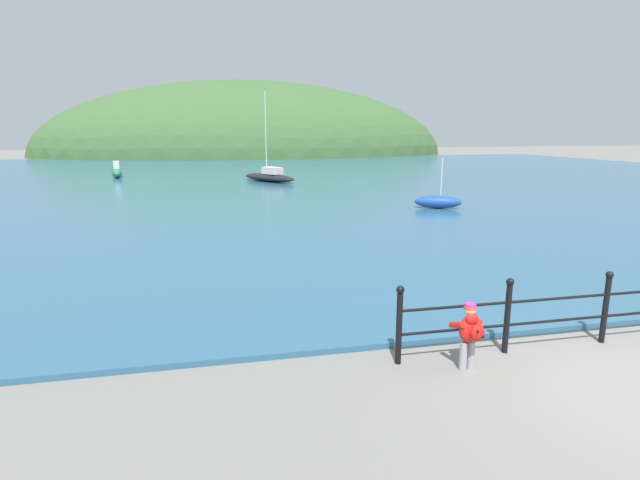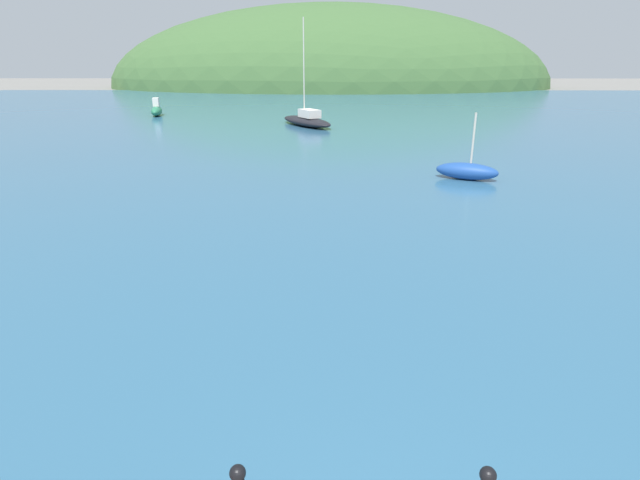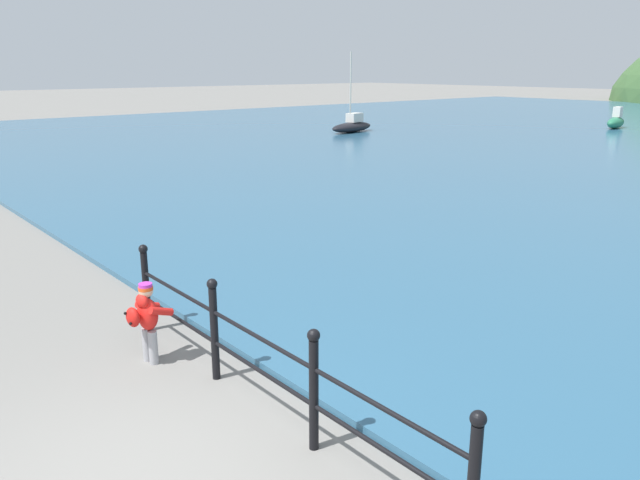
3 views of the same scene
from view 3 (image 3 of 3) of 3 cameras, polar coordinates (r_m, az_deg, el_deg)
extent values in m
cylinder|color=black|center=(8.67, -15.58, -4.59)|extent=(0.09, 0.09, 1.10)
sphere|color=black|center=(8.49, -15.87, -0.80)|extent=(0.12, 0.12, 0.12)
cylinder|color=black|center=(7.19, -9.62, -8.48)|extent=(0.09, 0.09, 1.10)
sphere|color=black|center=(6.97, -9.85, -3.98)|extent=(0.12, 0.12, 0.12)
cylinder|color=black|center=(5.87, -0.57, -14.04)|extent=(0.09, 0.09, 1.10)
sphere|color=black|center=(5.60, -0.59, -8.71)|extent=(0.12, 0.12, 0.12)
sphere|color=black|center=(4.53, 14.27, -15.56)|extent=(0.12, 0.12, 0.12)
cylinder|color=black|center=(6.39, -5.66, -8.84)|extent=(5.31, 0.04, 0.04)
cylinder|color=black|center=(6.55, -5.58, -11.79)|extent=(5.31, 0.04, 0.04)
cylinder|color=#99999E|center=(7.93, -15.53, -9.17)|extent=(0.11, 0.11, 0.42)
cylinder|color=#99999E|center=(7.83, -15.01, -9.46)|extent=(0.11, 0.11, 0.42)
ellipsoid|color=red|center=(7.72, -15.49, -6.55)|extent=(0.33, 0.26, 0.40)
ellipsoid|color=red|center=(7.63, -15.96, -5.41)|extent=(0.21, 0.15, 0.18)
cylinder|color=red|center=(7.85, -15.49, -5.78)|extent=(0.13, 0.32, 0.19)
cylinder|color=red|center=(7.63, -14.33, -6.34)|extent=(0.13, 0.32, 0.19)
sphere|color=beige|center=(7.62, -15.65, -4.49)|extent=(0.17, 0.17, 0.17)
cylinder|color=#E5511E|center=(7.61, -15.66, -4.28)|extent=(0.17, 0.17, 0.04)
cylinder|color=#B233AD|center=(7.60, -15.68, -3.99)|extent=(0.16, 0.16, 0.04)
ellipsoid|color=red|center=(7.62, -16.74, -6.78)|extent=(0.24, 0.16, 0.24)
sphere|color=black|center=(7.61, -17.38, -6.42)|extent=(0.04, 0.04, 0.04)
sphere|color=black|center=(7.57, -16.93, -7.33)|extent=(0.04, 0.04, 0.04)
ellipsoid|color=black|center=(33.67, 2.93, 10.27)|extent=(1.66, 3.40, 0.52)
cube|color=silver|center=(33.83, 3.18, 11.12)|extent=(0.72, 1.01, 0.46)
cylinder|color=beige|center=(33.41, 2.81, 13.75)|extent=(0.07, 0.07, 3.59)
ellipsoid|color=#287551|center=(39.43, 25.41, 9.66)|extent=(1.13, 2.37, 0.62)
cube|color=silver|center=(39.55, 25.57, 10.52)|extent=(0.50, 0.70, 0.56)
camera|label=1|loc=(10.63, -58.37, 7.93)|focal=28.00mm
camera|label=2|loc=(5.17, -36.19, 17.93)|focal=28.00mm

